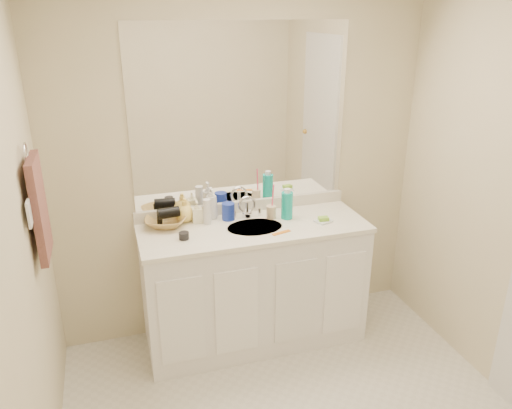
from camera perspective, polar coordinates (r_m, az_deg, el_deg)
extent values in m
cube|color=beige|center=(3.45, -1.61, 4.20)|extent=(2.60, 0.02, 2.40)
cube|color=beige|center=(2.17, -26.34, -9.01)|extent=(0.02, 2.60, 2.40)
cube|color=white|center=(3.52, -0.24, -9.23)|extent=(1.50, 0.55, 0.85)
cube|color=white|center=(3.32, -0.26, -2.67)|extent=(1.52, 0.57, 0.03)
cube|color=silver|center=(3.53, -1.49, -0.21)|extent=(1.52, 0.03, 0.08)
cylinder|color=beige|center=(3.30, -0.15, -2.76)|extent=(0.37, 0.37, 0.02)
cylinder|color=silver|center=(3.43, -1.04, -0.57)|extent=(0.02, 0.02, 0.11)
cube|color=white|center=(3.35, -1.64, 10.06)|extent=(1.48, 0.01, 1.20)
cylinder|color=#172EA4|center=(3.39, -3.18, -0.79)|extent=(0.11, 0.11, 0.12)
cylinder|color=beige|center=(3.42, 1.75, -0.86)|extent=(0.07, 0.07, 0.09)
cylinder|color=#FF436E|center=(3.38, 1.93, 0.81)|extent=(0.01, 0.04, 0.19)
cylinder|color=#0EA99C|center=(3.40, 3.56, -0.11)|extent=(0.10, 0.10, 0.19)
cube|color=white|center=(3.40, 7.69, -1.90)|extent=(0.13, 0.12, 0.01)
cube|color=#80BF2E|center=(3.39, 7.71, -1.61)|extent=(0.07, 0.06, 0.02)
cube|color=orange|center=(3.21, 2.92, -3.22)|extent=(0.13, 0.06, 0.01)
cylinder|color=black|center=(3.15, -8.24, -3.55)|extent=(0.07, 0.07, 0.04)
cylinder|color=silver|center=(3.33, -5.60, -0.81)|extent=(0.07, 0.07, 0.17)
imported|color=silver|center=(3.41, -5.13, 0.18)|extent=(0.09, 0.09, 0.22)
imported|color=#F9F4CB|center=(3.36, -6.76, -0.82)|extent=(0.07, 0.07, 0.15)
imported|color=#FCD962|center=(3.39, -8.15, -0.62)|extent=(0.16, 0.16, 0.16)
imported|color=#A68243|center=(3.35, -10.24, -1.88)|extent=(0.34, 0.34, 0.07)
cylinder|color=black|center=(3.33, -9.97, -0.94)|extent=(0.15, 0.09, 0.07)
torus|color=silver|center=(2.76, -24.83, 5.38)|extent=(0.01, 0.11, 0.11)
cube|color=#4F2E2A|center=(2.84, -23.51, -0.37)|extent=(0.04, 0.32, 0.55)
cube|color=white|center=(2.64, -24.49, -0.95)|extent=(0.01, 0.08, 0.13)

